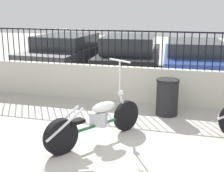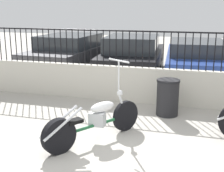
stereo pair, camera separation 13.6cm
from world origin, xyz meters
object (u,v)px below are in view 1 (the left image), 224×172
at_px(motorcycle_green, 92,122).
at_px(car_black, 130,55).
at_px(car_dark_grey, 69,52).
at_px(trash_bin, 167,97).
at_px(car_blue, 193,59).

xyz_separation_m(motorcycle_green, car_black, (-0.50, 5.55, 0.30)).
bearing_deg(car_dark_grey, motorcycle_green, -150.58).
relative_size(motorcycle_green, car_black, 0.42).
distance_m(trash_bin, car_black, 4.10).
bearing_deg(trash_bin, car_blue, 82.36).
relative_size(motorcycle_green, car_blue, 0.39).
height_order(trash_bin, car_blue, car_blue).
bearing_deg(motorcycle_green, car_black, 38.18).
height_order(motorcycle_green, car_dark_grey, motorcycle_green).
bearing_deg(car_black, trash_bin, -160.96).
distance_m(car_black, car_blue, 2.10).
xyz_separation_m(car_black, car_blue, (2.09, -0.19, -0.02)).
distance_m(trash_bin, car_blue, 3.61).
relative_size(car_dark_grey, car_black, 1.07).
relative_size(trash_bin, car_dark_grey, 0.17).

